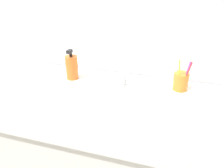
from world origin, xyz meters
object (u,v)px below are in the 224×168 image
object	(u,v)px
faucet	(123,75)
toothbrush_yellow	(179,70)
toothbrush_cup	(181,81)
soap_dispenser	(72,67)
toothbrush_red	(188,72)
toothbrush_white	(176,66)
toothbrush_purple	(187,71)

from	to	relation	value
faucet	toothbrush_yellow	xyz separation A→B (m)	(0.27, -0.01, 0.06)
toothbrush_yellow	faucet	bearing A→B (deg)	177.71
faucet	toothbrush_cup	bearing A→B (deg)	2.89
faucet	soap_dispenser	bearing A→B (deg)	-175.19
toothbrush_red	toothbrush_white	bearing A→B (deg)	146.13
toothbrush_white	toothbrush_red	world-z (taller)	toothbrush_white
faucet	toothbrush_purple	distance (m)	0.31
toothbrush_red	soap_dispenser	size ratio (longest dim) A/B	1.11
faucet	toothbrush_white	distance (m)	0.26
faucet	toothbrush_red	distance (m)	0.32
toothbrush_cup	toothbrush_purple	size ratio (longest dim) A/B	0.50
toothbrush_cup	toothbrush_purple	distance (m)	0.07
toothbrush_purple	toothbrush_yellow	bearing A→B (deg)	-160.85
soap_dispenser	toothbrush_yellow	bearing A→B (deg)	1.30
toothbrush_purple	toothbrush_red	bearing A→B (deg)	-74.90
toothbrush_yellow	toothbrush_cup	bearing A→B (deg)	61.43
toothbrush_red	soap_dispenser	xyz separation A→B (m)	(-0.59, -0.01, -0.04)
toothbrush_purple	toothbrush_red	size ratio (longest dim) A/B	0.98
toothbrush_yellow	toothbrush_purple	size ratio (longest dim) A/B	1.06
toothbrush_yellow	toothbrush_red	world-z (taller)	toothbrush_yellow
faucet	toothbrush_cup	distance (m)	0.29
toothbrush_yellow	toothbrush_red	bearing A→B (deg)	2.29
toothbrush_cup	toothbrush_white	size ratio (longest dim) A/B	0.46
toothbrush_cup	toothbrush_white	distance (m)	0.08
toothbrush_white	toothbrush_red	size ratio (longest dim) A/B	1.06
toothbrush_purple	toothbrush_red	world-z (taller)	toothbrush_red
toothbrush_white	toothbrush_purple	distance (m)	0.06
faucet	toothbrush_cup	xyz separation A→B (m)	(0.29, 0.01, -0.00)
toothbrush_cup	toothbrush_red	size ratio (longest dim) A/B	0.49
toothbrush_cup	toothbrush_white	bearing A→B (deg)	154.58
toothbrush_yellow	toothbrush_white	world-z (taller)	toothbrush_white
toothbrush_red	toothbrush_yellow	bearing A→B (deg)	-177.71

